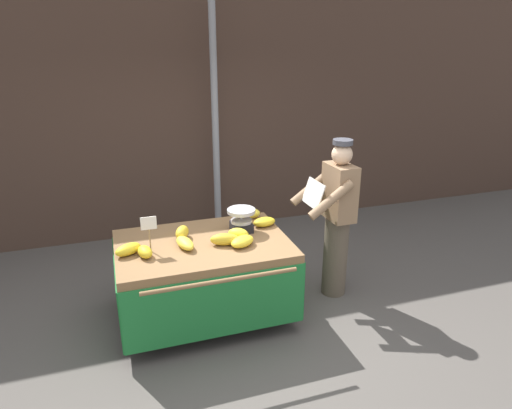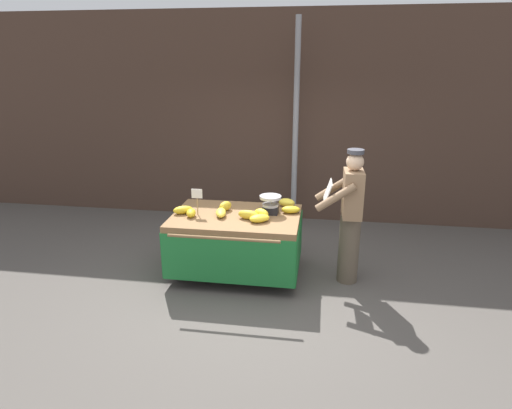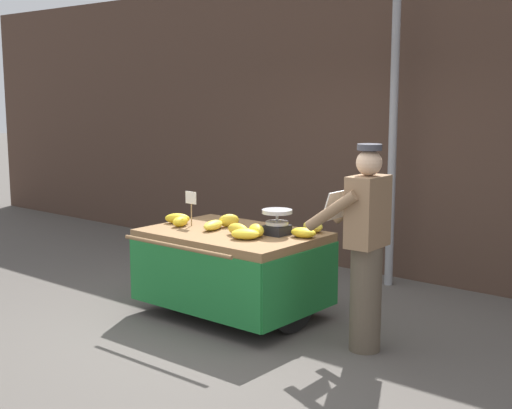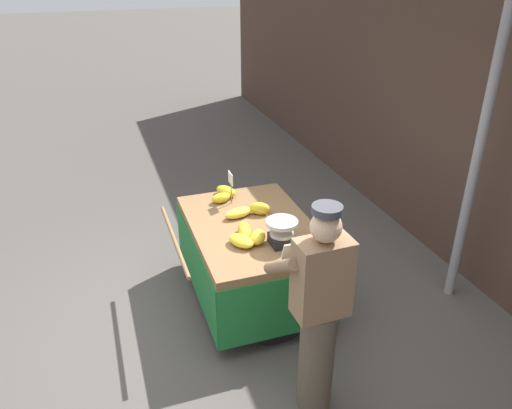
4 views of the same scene
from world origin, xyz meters
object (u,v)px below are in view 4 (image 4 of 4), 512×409
(banana_cart, at_px, (252,244))
(vendor_person, at_px, (319,312))
(banana_bunch_6, at_px, (239,213))
(banana_bunch_1, at_px, (258,237))
(price_sign, at_px, (231,181))
(banana_bunch_8, at_px, (260,208))
(banana_bunch_0, at_px, (226,191))
(banana_bunch_3, at_px, (299,254))
(banana_bunch_5, at_px, (241,241))
(street_pole, at_px, (482,137))
(weighing_scale, at_px, (282,233))
(banana_bunch_4, at_px, (323,243))
(banana_bunch_7, at_px, (221,198))
(banana_bunch_2, at_px, (244,230))

(banana_cart, xyz_separation_m, vendor_person, (1.43, 0.02, 0.27))
(banana_bunch_6, bearing_deg, banana_bunch_1, 2.00)
(price_sign, height_order, banana_bunch_8, price_sign)
(banana_bunch_0, height_order, banana_bunch_3, banana_bunch_0)
(banana_bunch_5, bearing_deg, street_pole, 82.76)
(banana_cart, height_order, banana_bunch_5, banana_bunch_5)
(banana_bunch_0, xyz_separation_m, vendor_person, (2.11, 0.08, -0.00))
(street_pole, relative_size, banana_bunch_1, 16.61)
(weighing_scale, distance_m, price_sign, 0.94)
(banana_cart, xyz_separation_m, banana_bunch_3, (0.69, 0.19, 0.26))
(street_pole, height_order, vendor_person, street_pole)
(street_pole, bearing_deg, banana_cart, -107.39)
(price_sign, bearing_deg, banana_bunch_3, 11.80)
(banana_bunch_6, bearing_deg, weighing_scale, 19.09)
(weighing_scale, height_order, banana_bunch_3, weighing_scale)
(banana_bunch_0, distance_m, banana_bunch_8, 0.55)
(banana_bunch_0, relative_size, banana_bunch_1, 1.25)
(price_sign, bearing_deg, banana_bunch_1, 0.23)
(banana_bunch_4, distance_m, banana_bunch_7, 1.30)
(banana_bunch_4, bearing_deg, banana_bunch_8, -158.54)
(banana_bunch_5, xyz_separation_m, banana_bunch_6, (-0.51, 0.13, -0.00))
(banana_bunch_6, bearing_deg, street_pole, 68.63)
(banana_bunch_8, relative_size, vendor_person, 0.12)
(weighing_scale, height_order, price_sign, price_sign)
(banana_bunch_0, height_order, banana_bunch_7, banana_bunch_0)
(banana_bunch_2, bearing_deg, banana_bunch_6, 171.07)
(banana_bunch_3, distance_m, banana_bunch_6, 0.90)
(banana_bunch_3, relative_size, banana_bunch_5, 0.95)
(banana_bunch_2, xyz_separation_m, banana_bunch_4, (0.43, 0.58, -0.00))
(banana_cart, xyz_separation_m, price_sign, (-0.49, -0.06, 0.47))
(banana_bunch_1, xyz_separation_m, banana_bunch_6, (-0.52, -0.02, -0.01))
(banana_bunch_0, xyz_separation_m, banana_bunch_7, (0.14, -0.09, -0.00))
(weighing_scale, relative_size, vendor_person, 0.16)
(price_sign, relative_size, banana_bunch_3, 1.41)
(banana_bunch_6, height_order, vendor_person, vendor_person)
(price_sign, relative_size, banana_bunch_5, 1.33)
(banana_bunch_4, bearing_deg, weighing_scale, -120.90)
(banana_bunch_5, bearing_deg, banana_bunch_1, 88.67)
(banana_cart, distance_m, price_sign, 0.68)
(banana_bunch_6, height_order, banana_bunch_7, banana_bunch_7)
(weighing_scale, relative_size, banana_bunch_7, 1.38)
(street_pole, distance_m, banana_bunch_4, 1.69)
(banana_bunch_4, height_order, banana_bunch_6, banana_bunch_4)
(weighing_scale, distance_m, banana_bunch_2, 0.36)
(banana_bunch_6, xyz_separation_m, banana_bunch_8, (0.01, 0.21, 0.02))
(banana_cart, height_order, weighing_scale, weighing_scale)
(banana_bunch_0, bearing_deg, banana_cart, 4.65)
(banana_bunch_4, xyz_separation_m, banana_bunch_8, (-0.78, -0.31, 0.01))
(weighing_scale, relative_size, banana_bunch_4, 1.26)
(street_pole, relative_size, banana_bunch_5, 13.19)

